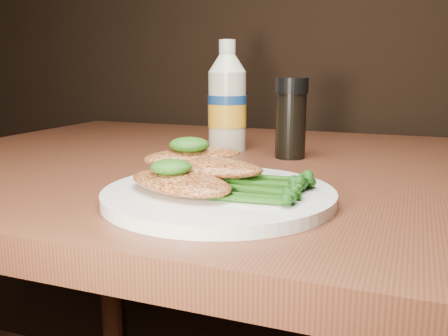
% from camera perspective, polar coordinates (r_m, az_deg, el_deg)
% --- Properties ---
extents(plate, '(0.26, 0.26, 0.01)m').
position_cam_1_polar(plate, '(0.55, -0.60, -3.16)').
color(plate, white).
rests_on(plate, dining_table).
extents(chicken_front, '(0.15, 0.12, 0.02)m').
position_cam_1_polar(chicken_front, '(0.53, -5.09, -1.69)').
color(chicken_front, '#C7763F').
rests_on(chicken_front, plate).
extents(chicken_mid, '(0.14, 0.08, 0.02)m').
position_cam_1_polar(chicken_mid, '(0.57, -2.04, 0.13)').
color(chicken_mid, '#C7763F').
rests_on(chicken_mid, plate).
extents(chicken_back, '(0.13, 0.13, 0.02)m').
position_cam_1_polar(chicken_back, '(0.60, -3.55, 1.37)').
color(chicken_back, '#C7763F').
rests_on(chicken_back, plate).
extents(pesto_front, '(0.05, 0.04, 0.02)m').
position_cam_1_polar(pesto_front, '(0.53, -6.14, 0.11)').
color(pesto_front, '#0A3307').
rests_on(pesto_front, chicken_front).
extents(pesto_back, '(0.06, 0.05, 0.02)m').
position_cam_1_polar(pesto_back, '(0.59, -4.03, 2.71)').
color(pesto_back, '#0A3307').
rests_on(pesto_back, chicken_back).
extents(broccolini_bundle, '(0.13, 0.11, 0.02)m').
position_cam_1_polar(broccolini_bundle, '(0.53, 4.17, -1.87)').
color(broccolini_bundle, '#1F4F11').
rests_on(broccolini_bundle, plate).
extents(mayo_bottle, '(0.08, 0.08, 0.19)m').
position_cam_1_polar(mayo_bottle, '(0.87, 0.37, 8.33)').
color(mayo_bottle, beige).
rests_on(mayo_bottle, dining_table).
extents(pepper_grinder, '(0.06, 0.06, 0.13)m').
position_cam_1_polar(pepper_grinder, '(0.80, 7.73, 5.70)').
color(pepper_grinder, black).
rests_on(pepper_grinder, dining_table).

